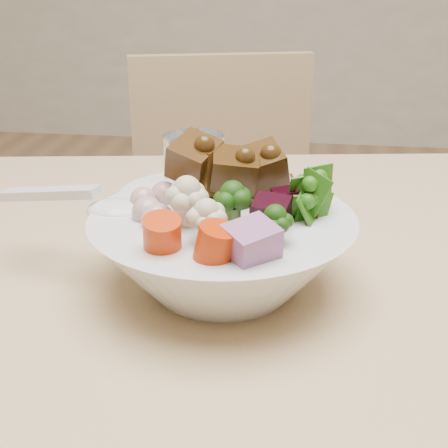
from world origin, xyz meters
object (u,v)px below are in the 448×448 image
object	(u,v)px
side_bowl	(191,215)
dining_table	(402,348)
food_bowl	(225,246)
chair_far	(228,238)
water_glass	(195,189)

from	to	relation	value
side_bowl	dining_table	bearing A→B (deg)	-19.52
side_bowl	food_bowl	bearing A→B (deg)	-64.06
chair_far	side_bowl	size ratio (longest dim) A/B	5.19
food_bowl	water_glass	xyz separation A→B (m)	(-0.05, 0.12, 0.01)
chair_far	food_bowl	distance (m)	0.74
dining_table	chair_far	xyz separation A→B (m)	(-0.26, 0.64, -0.18)
chair_far	side_bowl	xyz separation A→B (m)	(0.03, -0.56, 0.29)
food_bowl	side_bowl	bearing A→B (deg)	115.94
dining_table	food_bowl	bearing A→B (deg)	178.99
chair_far	water_glass	size ratio (longest dim) A/B	7.23
food_bowl	side_bowl	size ratio (longest dim) A/B	1.55
dining_table	water_glass	xyz separation A→B (m)	(-0.23, 0.10, 0.13)
food_bowl	dining_table	bearing A→B (deg)	8.12
dining_table	food_bowl	world-z (taller)	food_bowl
dining_table	food_bowl	xyz separation A→B (m)	(-0.18, -0.03, 0.12)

